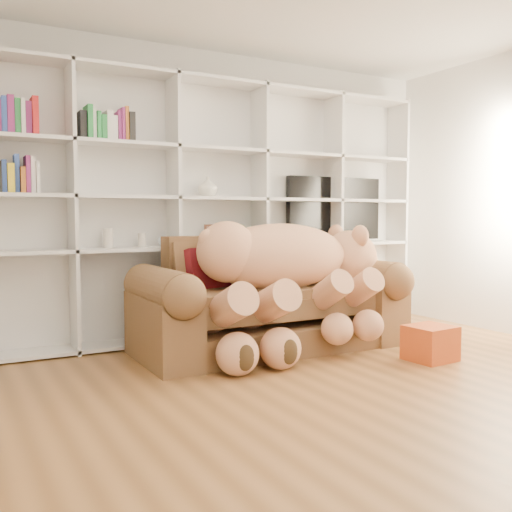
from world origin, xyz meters
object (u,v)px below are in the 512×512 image
sofa (269,306)px  tv (334,210)px  teddy_bear (287,270)px  gift_box (430,343)px

sofa → tv: size_ratio=2.00×
sofa → teddy_bear: teddy_bear is taller
teddy_bear → tv: size_ratio=1.65×
sofa → teddy_bear: bearing=-74.3°
sofa → gift_box: (0.90, -0.98, -0.23)m
sofa → teddy_bear: 0.38m
gift_box → tv: (0.30, 1.68, 1.06)m
tv → sofa: bearing=-149.8°
teddy_bear → gift_box: teddy_bear is taller
teddy_bear → gift_box: size_ratio=5.54×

